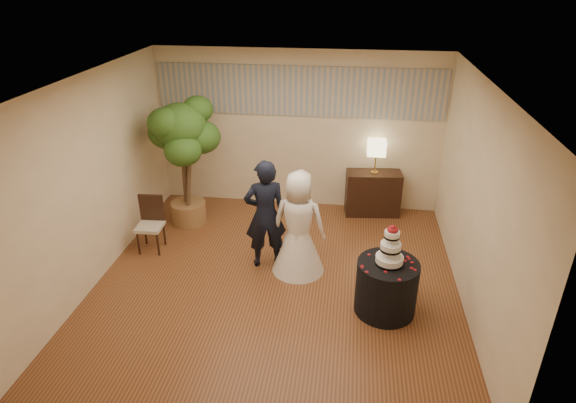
# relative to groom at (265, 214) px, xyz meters

# --- Properties ---
(floor) EXTENTS (5.00, 5.00, 0.00)m
(floor) POSITION_rel_groom_xyz_m (0.23, -0.39, -0.82)
(floor) COLOR brown
(floor) RESTS_ON ground
(ceiling) EXTENTS (5.00, 5.00, 0.00)m
(ceiling) POSITION_rel_groom_xyz_m (0.23, -0.39, 1.98)
(ceiling) COLOR white
(ceiling) RESTS_ON wall_back
(wall_back) EXTENTS (5.00, 0.06, 2.80)m
(wall_back) POSITION_rel_groom_xyz_m (0.23, 2.11, 0.58)
(wall_back) COLOR beige
(wall_back) RESTS_ON ground
(wall_front) EXTENTS (5.00, 0.06, 2.80)m
(wall_front) POSITION_rel_groom_xyz_m (0.23, -2.89, 0.58)
(wall_front) COLOR beige
(wall_front) RESTS_ON ground
(wall_left) EXTENTS (0.06, 5.00, 2.80)m
(wall_left) POSITION_rel_groom_xyz_m (-2.27, -0.39, 0.58)
(wall_left) COLOR beige
(wall_left) RESTS_ON ground
(wall_right) EXTENTS (0.06, 5.00, 2.80)m
(wall_right) POSITION_rel_groom_xyz_m (2.73, -0.39, 0.58)
(wall_right) COLOR beige
(wall_right) RESTS_ON ground
(mural_border) EXTENTS (4.90, 0.02, 0.85)m
(mural_border) POSITION_rel_groom_xyz_m (0.23, 2.09, 1.28)
(mural_border) COLOR #A3A19A
(mural_border) RESTS_ON wall_back
(groom) EXTENTS (0.70, 0.56, 1.65)m
(groom) POSITION_rel_groom_xyz_m (0.00, 0.00, 0.00)
(groom) COLOR black
(groom) RESTS_ON floor
(bride) EXTENTS (0.84, 0.84, 1.54)m
(bride) POSITION_rel_groom_xyz_m (0.49, -0.09, -0.05)
(bride) COLOR white
(bride) RESTS_ON floor
(cake_table) EXTENTS (0.95, 0.95, 0.71)m
(cake_table) POSITION_rel_groom_xyz_m (1.70, -0.86, -0.47)
(cake_table) COLOR black
(cake_table) RESTS_ON floor
(wedding_cake) EXTENTS (0.35, 0.35, 0.54)m
(wedding_cake) POSITION_rel_groom_xyz_m (1.70, -0.86, 0.16)
(wedding_cake) COLOR white
(wedding_cake) RESTS_ON cake_table
(console) EXTENTS (0.98, 0.51, 0.79)m
(console) POSITION_rel_groom_xyz_m (1.59, 1.86, -0.43)
(console) COLOR black
(console) RESTS_ON floor
(table_lamp) EXTENTS (0.31, 0.31, 0.58)m
(table_lamp) POSITION_rel_groom_xyz_m (1.59, 1.86, 0.25)
(table_lamp) COLOR beige
(table_lamp) RESTS_ON console
(ficus_tree) EXTENTS (1.42, 1.42, 2.21)m
(ficus_tree) POSITION_rel_groom_xyz_m (-1.55, 1.09, 0.28)
(ficus_tree) COLOR #2F571B
(ficus_tree) RESTS_ON floor
(side_chair) EXTENTS (0.42, 0.44, 0.87)m
(side_chair) POSITION_rel_groom_xyz_m (-1.84, 0.14, -0.39)
(side_chair) COLOR black
(side_chair) RESTS_ON floor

